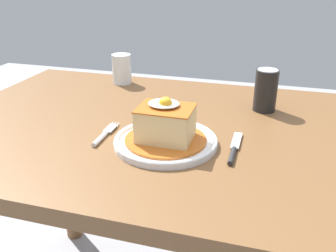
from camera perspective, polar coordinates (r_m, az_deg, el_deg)
The scene contains 7 objects.
dining_table at distance 1.05m, azimuth 0.37°, elevation -5.82°, with size 1.28×0.83×0.77m.
main_plate at distance 0.90m, azimuth -0.36°, elevation -2.30°, with size 0.25×0.25×0.02m.
sandwich_meal at distance 0.88m, azimuth -0.38°, elevation 0.19°, with size 0.20×0.20×0.11m.
fork at distance 0.95m, azimuth -9.87°, elevation -1.39°, with size 0.02×0.14×0.01m.
knife at distance 0.87m, azimuth 10.02°, elevation -3.82°, with size 0.02×0.17×0.01m.
soda_can at distance 1.12m, azimuth 14.77°, elevation 5.32°, with size 0.07×0.07×0.12m.
drinking_glass at distance 1.36m, azimuth -7.10°, elevation 8.40°, with size 0.07×0.07×0.10m.
Camera 1 is at (0.25, -0.88, 1.18)m, focal length 39.71 mm.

